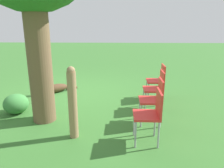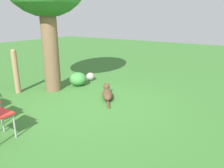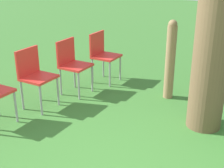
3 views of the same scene
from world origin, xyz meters
The scene contains 6 objects.
ground_plane centered at (0.00, 0.00, 0.00)m, with size 30.00×30.00×0.00m, color #38702D.
dog centered at (0.60, -0.40, 0.12)m, with size 1.02×0.82×0.35m.
fence_post centered at (-0.46, 1.98, 0.63)m, with size 0.15×0.15×1.25m.
tennis_ball centered at (1.85, 1.80, 0.03)m, with size 0.07×0.07×0.07m.
garden_rock centered at (1.69, 1.06, 0.13)m, with size 0.31×0.27×0.27m.
low_shrub centered at (1.00, 1.00, 0.21)m, with size 0.53×0.53×0.43m.
Camera 2 is at (-3.90, -3.58, 2.07)m, focal length 35.00 mm.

